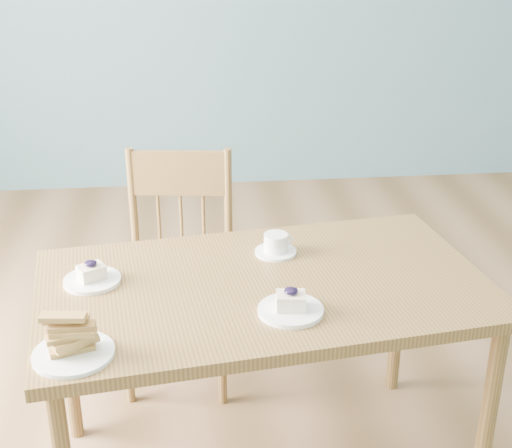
# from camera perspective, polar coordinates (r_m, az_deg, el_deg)

# --- Properties ---
(room) EXTENTS (5.01, 5.01, 2.71)m
(room) POSITION_cam_1_polar(r_m,az_deg,el_deg) (1.98, 4.68, 15.10)
(room) COLOR #8D6342
(room) RESTS_ON ground
(dining_table) EXTENTS (1.35, 0.89, 0.68)m
(dining_table) POSITION_cam_1_polar(r_m,az_deg,el_deg) (2.06, 0.59, -6.32)
(dining_table) COLOR olive
(dining_table) RESTS_ON ground
(dining_chair) EXTENTS (0.44, 0.42, 0.86)m
(dining_chair) POSITION_cam_1_polar(r_m,az_deg,el_deg) (2.64, -6.21, -3.61)
(dining_chair) COLOR olive
(dining_chair) RESTS_ON ground
(cheesecake_plate_near) EXTENTS (0.17, 0.17, 0.07)m
(cheesecake_plate_near) POSITION_cam_1_polar(r_m,az_deg,el_deg) (1.88, 2.79, -6.60)
(cheesecake_plate_near) COLOR white
(cheesecake_plate_near) RESTS_ON dining_table
(cheesecake_plate_far) EXTENTS (0.16, 0.16, 0.07)m
(cheesecake_plate_far) POSITION_cam_1_polar(r_m,az_deg,el_deg) (2.07, -12.99, -4.14)
(cheesecake_plate_far) COLOR white
(cheesecake_plate_far) RESTS_ON dining_table
(coffee_cup) EXTENTS (0.13, 0.13, 0.06)m
(coffee_cup) POSITION_cam_1_polar(r_m,az_deg,el_deg) (2.19, 1.61, -1.70)
(coffee_cup) COLOR white
(coffee_cup) RESTS_ON dining_table
(biscotti_plate) EXTENTS (0.19, 0.19, 0.12)m
(biscotti_plate) POSITION_cam_1_polar(r_m,az_deg,el_deg) (1.75, -14.50, -9.06)
(biscotti_plate) COLOR white
(biscotti_plate) RESTS_ON dining_table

